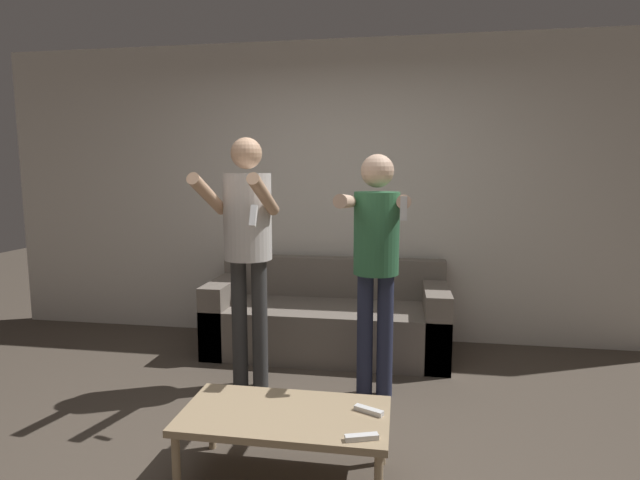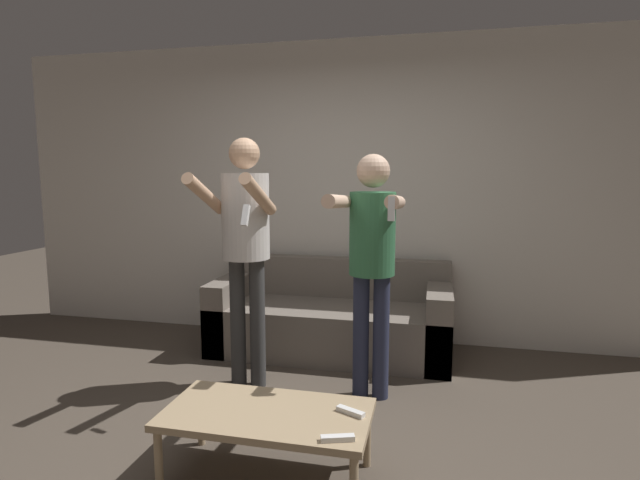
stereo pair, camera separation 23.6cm
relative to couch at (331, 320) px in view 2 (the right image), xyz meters
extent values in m
plane|color=#4C4238|center=(-0.01, -1.72, -0.27)|extent=(14.00, 14.00, 0.00)
cube|color=silver|center=(-0.01, 0.44, 1.08)|extent=(6.40, 0.06, 2.70)
cube|color=slate|center=(0.00, -0.04, -0.06)|extent=(2.00, 0.81, 0.42)
cube|color=slate|center=(0.00, 0.29, 0.32)|extent=(2.00, 0.16, 0.35)
cube|color=slate|center=(-0.90, -0.04, 0.03)|extent=(0.20, 0.81, 0.61)
cube|color=slate|center=(0.90, -0.04, 0.03)|extent=(0.20, 0.81, 0.61)
cylinder|color=#383838|center=(-0.52, -0.82, 0.19)|extent=(0.11, 0.11, 0.93)
cylinder|color=#383838|center=(-0.37, -0.82, 0.19)|extent=(0.11, 0.11, 0.93)
cylinder|color=silver|center=(-0.44, -0.82, 0.96)|extent=(0.33, 0.33, 0.60)
sphere|color=tan|center=(-0.44, -0.82, 1.39)|extent=(0.21, 0.21, 0.21)
cylinder|color=tan|center=(-0.63, -1.05, 1.12)|extent=(0.08, 0.51, 0.29)
cylinder|color=tan|center=(-0.26, -1.05, 1.12)|extent=(0.08, 0.51, 0.29)
cube|color=white|center=(-0.26, -1.29, 1.01)|extent=(0.04, 0.08, 0.13)
cylinder|color=#282D47|center=(0.38, -0.82, 0.16)|extent=(0.11, 0.11, 0.86)
cylinder|color=#282D47|center=(0.51, -0.82, 0.16)|extent=(0.11, 0.11, 0.86)
cylinder|color=#337047|center=(0.44, -0.82, 0.86)|extent=(0.30, 0.30, 0.55)
sphere|color=beige|center=(0.44, -0.82, 1.27)|extent=(0.22, 0.22, 0.22)
cylinder|color=beige|center=(0.27, -1.12, 1.09)|extent=(0.08, 0.61, 0.11)
cylinder|color=beige|center=(0.62, -1.12, 1.09)|extent=(0.08, 0.61, 0.11)
cube|color=white|center=(0.62, -1.42, 1.07)|extent=(0.04, 0.04, 0.13)
cube|color=tan|center=(0.06, -1.86, 0.07)|extent=(1.02, 0.53, 0.04)
cylinder|color=tan|center=(-0.41, -2.09, -0.11)|extent=(0.04, 0.04, 0.32)
cylinder|color=tan|center=(-0.41, -1.64, -0.11)|extent=(0.04, 0.04, 0.32)
cylinder|color=tan|center=(0.53, -1.64, -0.11)|extent=(0.04, 0.04, 0.32)
cube|color=white|center=(0.45, -2.06, 0.10)|extent=(0.15, 0.08, 0.02)
cube|color=white|center=(0.47, -1.80, 0.10)|extent=(0.15, 0.10, 0.02)
camera|label=1|loc=(0.60, -4.12, 1.26)|focal=28.00mm
camera|label=2|loc=(0.83, -4.08, 1.26)|focal=28.00mm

